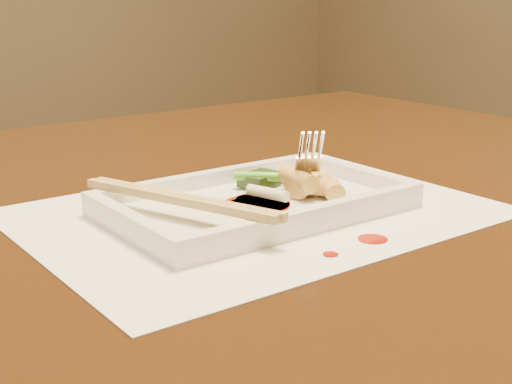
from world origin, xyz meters
TOP-DOWN VIEW (x-y plane):
  - table at (0.00, 0.00)m, footprint 1.40×0.90m
  - placemat at (0.09, -0.08)m, footprint 0.40×0.30m
  - sauce_splatter_a at (0.12, -0.19)m, footprint 0.02×0.02m
  - sauce_splatter_b at (0.07, -0.20)m, footprint 0.01×0.01m
  - plate_base at (0.09, -0.08)m, footprint 0.26×0.16m
  - plate_rim_far at (0.09, -0.00)m, footprint 0.26×0.01m
  - plate_rim_near at (0.09, -0.15)m, footprint 0.26×0.01m
  - plate_rim_left at (-0.04, -0.08)m, footprint 0.01×0.14m
  - plate_rim_right at (0.21, -0.08)m, footprint 0.01×0.14m
  - veg_piece at (0.12, -0.04)m, footprint 0.04×0.04m
  - scallion_white at (0.09, -0.09)m, footprint 0.02×0.04m
  - scallion_green at (0.13, -0.06)m, footprint 0.07×0.06m
  - chopstick_a at (0.01, -0.08)m, footprint 0.07×0.19m
  - chopstick_b at (0.01, -0.08)m, footprint 0.07×0.19m
  - fork at (0.16, -0.06)m, footprint 0.09×0.10m
  - sauce_blob_0 at (0.09, -0.08)m, footprint 0.05×0.05m
  - sauce_blob_1 at (0.09, -0.08)m, footprint 0.06×0.06m
  - sauce_blob_2 at (0.10, -0.07)m, footprint 0.04×0.04m
  - rice_cake_0 at (0.15, -0.11)m, footprint 0.04×0.05m
  - rice_cake_1 at (0.14, -0.08)m, footprint 0.05×0.04m
  - rice_cake_2 at (0.13, -0.08)m, footprint 0.03×0.05m
  - rice_cake_3 at (0.16, -0.06)m, footprint 0.05×0.04m
  - rice_cake_4 at (0.14, -0.10)m, footprint 0.04×0.04m

SIDE VIEW (x-z plane):
  - table at x=0.00m, z-range 0.27..1.02m
  - placemat at x=0.09m, z-range 0.75..0.75m
  - sauce_splatter_a at x=0.12m, z-range 0.75..0.75m
  - sauce_splatter_b at x=0.07m, z-range 0.75..0.75m
  - plate_base at x=0.09m, z-range 0.75..0.76m
  - sauce_blob_0 at x=0.09m, z-range 0.76..0.76m
  - sauce_blob_1 at x=0.09m, z-range 0.76..0.76m
  - sauce_blob_2 at x=0.10m, z-range 0.76..0.76m
  - plate_rim_far at x=0.09m, z-range 0.76..0.77m
  - plate_rim_near at x=0.09m, z-range 0.76..0.77m
  - plate_rim_left at x=-0.04m, z-range 0.76..0.77m
  - plate_rim_right at x=0.21m, z-range 0.76..0.77m
  - veg_piece at x=0.12m, z-range 0.76..0.77m
  - rice_cake_0 at x=0.15m, z-range 0.76..0.78m
  - rice_cake_1 at x=0.14m, z-range 0.76..0.78m
  - rice_cake_3 at x=0.16m, z-range 0.76..0.78m
  - rice_cake_4 at x=0.14m, z-range 0.76..0.78m
  - scallion_white at x=0.09m, z-range 0.77..0.78m
  - scallion_green at x=0.13m, z-range 0.77..0.78m
  - rice_cake_2 at x=0.13m, z-range 0.77..0.78m
  - chopstick_a at x=0.01m, z-range 0.77..0.78m
  - chopstick_b at x=0.01m, z-range 0.77..0.78m
  - fork at x=0.16m, z-range 0.76..0.90m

